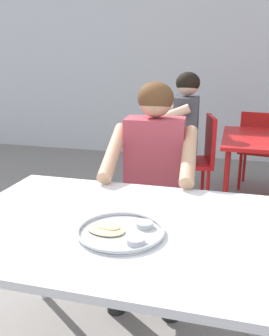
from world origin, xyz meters
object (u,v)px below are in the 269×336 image
(thali_tray, at_px, (121,231))
(chair_red_far, at_px, (261,145))
(chair_foreground, at_px, (157,197))
(table_foreground, at_px, (118,237))
(patron_background, at_px, (176,130))
(diner_foreground, at_px, (153,171))
(table_background_red, at_px, (269,148))
(chair_red_left, at_px, (198,156))

(thali_tray, relative_size, chair_red_far, 0.39)
(chair_foreground, distance_m, chair_red_far, 1.84)
(table_foreground, height_order, thali_tray, thali_tray)
(thali_tray, xyz_separation_m, patron_background, (-0.12, 2.04, -0.01))
(diner_foreground, xyz_separation_m, patron_background, (-0.06, 1.23, 0.01))
(table_foreground, distance_m, diner_foreground, 0.72)
(diner_foreground, distance_m, chair_red_far, 2.05)
(table_background_red, distance_m, chair_red_left, 0.61)
(diner_foreground, xyz_separation_m, chair_red_far, (0.72, 1.91, -0.24))
(chair_foreground, bearing_deg, table_background_red, 53.95)
(diner_foreground, distance_m, chair_red_left, 1.32)
(chair_red_far, distance_m, patron_background, 1.06)
(chair_red_far, bearing_deg, table_foreground, -104.93)
(diner_foreground, bearing_deg, table_foreground, -88.59)
(thali_tray, bearing_deg, chair_foreground, 94.13)
(chair_foreground, height_order, diner_foreground, diner_foreground)
(thali_tray, height_order, table_background_red, thali_tray)
(diner_foreground, relative_size, table_background_red, 1.33)
(table_foreground, bearing_deg, chair_red_far, 75.07)
(thali_tray, relative_size, diner_foreground, 0.27)
(chair_red_left, xyz_separation_m, patron_background, (-0.20, -0.06, 0.24))
(chair_foreground, bearing_deg, patron_background, 92.73)
(thali_tray, xyz_separation_m, chair_red_left, (0.08, 2.10, -0.25))
(diner_foreground, relative_size, patron_background, 0.99)
(thali_tray, bearing_deg, table_background_red, 71.90)
(table_background_red, bearing_deg, chair_foreground, -126.05)
(chair_red_far, height_order, patron_background, patron_background)
(diner_foreground, bearing_deg, patron_background, 92.91)
(table_background_red, xyz_separation_m, patron_background, (-0.79, -0.01, 0.11))
(thali_tray, height_order, chair_foreground, chair_foreground)
(thali_tray, distance_m, chair_red_far, 2.80)
(chair_foreground, xyz_separation_m, table_background_red, (0.74, 1.02, 0.14))
(chair_foreground, bearing_deg, diner_foreground, -86.30)
(table_background_red, relative_size, chair_red_far, 1.11)
(chair_red_left, bearing_deg, table_foreground, -93.36)
(diner_foreground, height_order, table_background_red, diner_foreground)
(table_foreground, xyz_separation_m, chair_red_left, (0.12, 2.01, -0.18))
(chair_foreground, relative_size, table_background_red, 0.90)
(chair_foreground, height_order, patron_background, patron_background)
(table_background_red, bearing_deg, chair_red_far, 90.89)
(table_background_red, height_order, chair_red_far, chair_red_far)
(patron_background, bearing_deg, table_foreground, -87.64)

